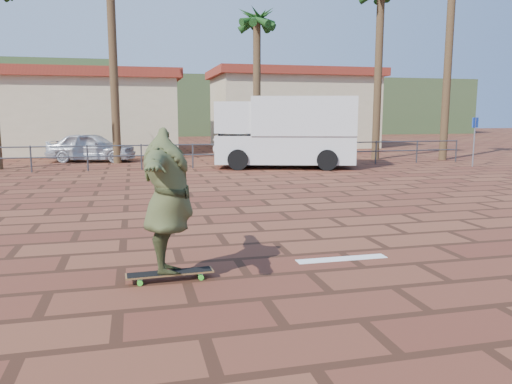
# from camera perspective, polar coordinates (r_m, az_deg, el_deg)

# --- Properties ---
(ground) EXTENTS (120.00, 120.00, 0.00)m
(ground) POSITION_cam_1_polar(r_m,az_deg,el_deg) (8.50, 2.18, -5.74)
(ground) COLOR brown
(ground) RESTS_ON ground
(paint_stripe) EXTENTS (1.40, 0.22, 0.01)m
(paint_stripe) POSITION_cam_1_polar(r_m,az_deg,el_deg) (7.64, 9.78, -7.53)
(paint_stripe) COLOR white
(paint_stripe) RESTS_ON ground
(guardrail) EXTENTS (24.06, 0.06, 1.00)m
(guardrail) POSITION_cam_1_polar(r_m,az_deg,el_deg) (20.09, -7.25, 4.62)
(guardrail) COLOR #47494F
(guardrail) RESTS_ON ground
(palm_center) EXTENTS (2.40, 2.40, 7.75)m
(palm_center) POSITION_cam_1_polar(r_m,az_deg,el_deg) (24.47, 0.10, 18.79)
(palm_center) COLOR brown
(palm_center) RESTS_ON ground
(building_west) EXTENTS (12.60, 7.60, 4.50)m
(building_west) POSITION_cam_1_polar(r_m,az_deg,el_deg) (30.14, -21.10, 8.55)
(building_west) COLOR beige
(building_west) RESTS_ON ground
(building_east) EXTENTS (10.60, 6.60, 5.00)m
(building_east) POSITION_cam_1_polar(r_m,az_deg,el_deg) (33.52, 4.15, 9.52)
(building_east) COLOR beige
(building_east) RESTS_ON ground
(hill_front) EXTENTS (70.00, 18.00, 6.00)m
(hill_front) POSITION_cam_1_polar(r_m,az_deg,el_deg) (57.96, -11.66, 9.54)
(hill_front) COLOR #384C28
(hill_front) RESTS_ON ground
(longboard) EXTENTS (1.14, 0.30, 0.11)m
(longboard) POSITION_cam_1_polar(r_m,az_deg,el_deg) (6.68, -9.82, -9.16)
(longboard) COLOR olive
(longboard) RESTS_ON ground
(skateboarder) EXTENTS (0.90, 2.36, 1.87)m
(skateboarder) POSITION_cam_1_polar(r_m,az_deg,el_deg) (6.45, -10.04, -1.04)
(skateboarder) COLOR #444B28
(skateboarder) RESTS_ON longboard
(campervan) EXTENTS (5.88, 3.71, 2.83)m
(campervan) POSITION_cam_1_polar(r_m,az_deg,el_deg) (20.31, 3.44, 7.01)
(campervan) COLOR silver
(campervan) RESTS_ON ground
(car_silver) EXTENTS (4.17, 2.56, 1.33)m
(car_silver) POSITION_cam_1_polar(r_m,az_deg,el_deg) (24.03, -18.28, 4.89)
(car_silver) COLOR silver
(car_silver) RESTS_ON ground
(car_white) EXTENTS (4.54, 3.07, 1.42)m
(car_white) POSITION_cam_1_polar(r_m,az_deg,el_deg) (24.52, 0.26, 5.52)
(car_white) COLOR silver
(car_white) RESTS_ON ground
(street_sign) EXTENTS (0.39, 0.19, 2.01)m
(street_sign) POSITION_cam_1_polar(r_m,az_deg,el_deg) (22.53, 23.71, 6.25)
(street_sign) COLOR gray
(street_sign) RESTS_ON ground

